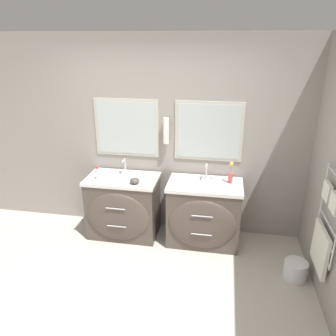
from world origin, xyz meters
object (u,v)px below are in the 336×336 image
vanity_left (123,207)px  vanity_right (204,214)px  waste_bin (295,270)px  amenity_bowl (135,181)px  toiletry_bottle (98,173)px  flower_vase (231,175)px

vanity_left → vanity_right: 1.08m
vanity_right → waste_bin: (1.08, -0.52, -0.31)m
waste_bin → vanity_right: bearing=154.1°
amenity_bowl → waste_bin: size_ratio=0.48×
vanity_left → waste_bin: size_ratio=3.63×
vanity_left → toiletry_bottle: 0.57m
vanity_left → toiletry_bottle: toiletry_bottle is taller
vanity_left → flower_vase: (1.38, 0.11, 0.52)m
flower_vase → waste_bin: flower_vase is taller
vanity_right → toiletry_bottle: 1.46m
amenity_bowl → flower_vase: (1.17, 0.23, 0.07)m
toiletry_bottle → waste_bin: 2.62m
vanity_left → amenity_bowl: 0.51m
toiletry_bottle → flower_vase: (1.68, 0.17, 0.03)m
toiletry_bottle → vanity_left: bearing=10.8°
vanity_left → waste_bin: (2.16, -0.52, -0.31)m
toiletry_bottle → amenity_bowl: toiletry_bottle is taller
amenity_bowl → flower_vase: 1.20m
flower_vase → waste_bin: bearing=-39.6°
waste_bin → amenity_bowl: bearing=168.2°
toiletry_bottle → waste_bin: bearing=-10.8°
vanity_right → vanity_left: bearing=180.0°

